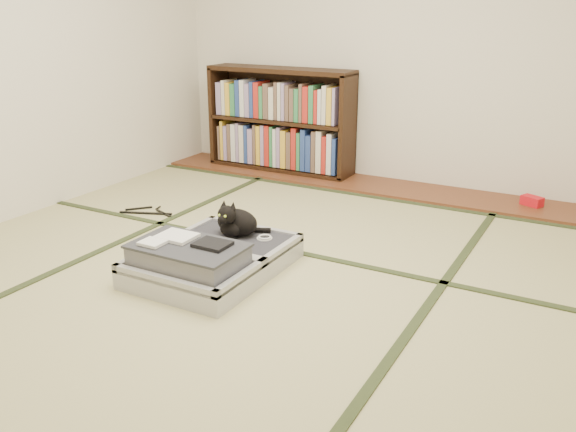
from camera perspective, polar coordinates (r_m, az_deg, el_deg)
The scene contains 10 objects.
floor at distance 3.49m, azimuth -3.51°, elevation -5.41°, with size 4.50×4.50×0.00m, color tan.
wood_strip at distance 5.18m, azimuth 8.35°, elevation 2.83°, with size 4.00×0.50×0.02m, color brown.
red_item at distance 4.93m, azimuth 21.87°, elevation 1.32°, with size 0.15×0.09×0.07m, color red.
room_shell at distance 3.18m, azimuth -4.07°, elevation 19.35°, with size 4.50×4.50×4.50m.
tatami_borders at distance 3.88m, azimuth 0.38°, elevation -2.70°, with size 4.00×4.50×0.01m.
bookcase at distance 5.54m, azimuth -0.72°, elevation 8.79°, with size 1.36×0.31×0.92m.
suitcase at distance 3.47m, azimuth -7.36°, elevation -4.02°, with size 0.68×0.91×0.27m.
cat at distance 3.65m, azimuth -4.97°, elevation -0.56°, with size 0.30×0.30×0.24m.
cable_coil at distance 3.62m, azimuth -2.21°, elevation -2.04°, with size 0.09×0.09×0.02m.
hanger at distance 4.59m, azimuth -12.92°, elevation 0.38°, with size 0.40×0.25×0.01m.
Camera 1 is at (1.71, -2.67, 1.45)m, focal length 38.00 mm.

